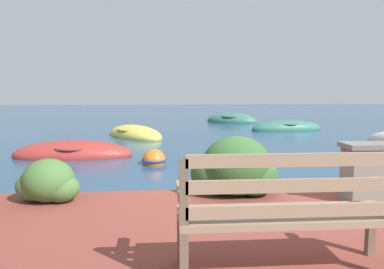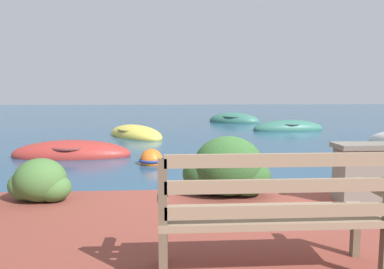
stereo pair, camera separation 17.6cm
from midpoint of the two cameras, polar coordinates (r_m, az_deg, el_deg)
ground_plane at (r=5.34m, az=8.41°, el=-10.42°), size 80.00×80.00×0.00m
park_bench at (r=2.82m, az=13.75°, el=-11.15°), size 1.62×0.48×0.93m
hedge_clump_far_left at (r=4.93m, az=-21.23°, el=-6.84°), size 0.78×0.56×0.53m
hedge_clump_left at (r=4.87m, az=6.39°, el=-5.35°), size 1.13×0.81×0.77m
rowboat_nearest at (r=9.41m, az=-17.36°, el=-2.87°), size 2.82×1.07×0.69m
rowboat_far at (r=13.08m, az=-8.23°, el=-0.06°), size 2.60×3.05×0.71m
rowboat_outer at (r=15.56m, az=14.77°, el=0.85°), size 3.00×1.26×0.75m
rowboat_distant at (r=19.04m, az=6.65°, el=2.07°), size 2.88×2.33×0.88m
mooring_buoy at (r=8.10m, az=-5.58°, el=-3.91°), size 0.54×0.54×0.50m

